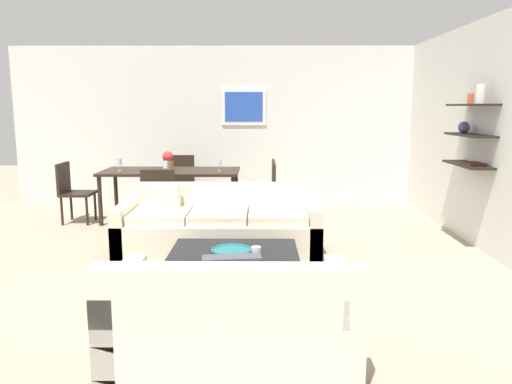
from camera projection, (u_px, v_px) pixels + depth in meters
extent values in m
plane|color=tan|center=(224.00, 263.00, 5.41)|extent=(18.00, 18.00, 0.00)
cube|color=silver|center=(255.00, 126.00, 8.66)|extent=(8.40, 0.06, 2.70)
cube|color=white|center=(244.00, 107.00, 8.56)|extent=(0.77, 0.02, 0.63)
cube|color=#264CB2|center=(244.00, 107.00, 8.55)|extent=(0.65, 0.01, 0.50)
cube|color=silver|center=(488.00, 135.00, 5.75)|extent=(0.06, 8.20, 2.70)
cube|color=black|center=(472.00, 105.00, 5.78)|extent=(0.28, 0.90, 0.02)
cube|color=black|center=(470.00, 135.00, 5.84)|extent=(0.28, 0.90, 0.02)
cube|color=black|center=(468.00, 165.00, 5.90)|extent=(0.28, 0.90, 0.02)
cylinder|color=silver|center=(480.00, 94.00, 5.56)|extent=(0.10, 0.10, 0.22)
sphere|color=#4C518C|center=(464.00, 127.00, 6.00)|extent=(0.14, 0.14, 0.14)
cylinder|color=#D85933|center=(471.00, 99.00, 5.82)|extent=(0.07, 0.07, 0.12)
cube|color=#4C1E19|center=(473.00, 164.00, 5.75)|extent=(0.20, 0.28, 0.03)
cube|color=beige|center=(219.00, 237.00, 5.67)|extent=(2.26, 0.90, 0.42)
cube|color=beige|center=(221.00, 198.00, 5.97)|extent=(2.26, 0.16, 0.36)
cube|color=beige|center=(127.00, 229.00, 5.67)|extent=(0.14, 0.90, 0.60)
cube|color=beige|center=(312.00, 229.00, 5.65)|extent=(0.14, 0.90, 0.60)
cube|color=beige|center=(160.00, 215.00, 5.59)|extent=(0.64, 0.70, 0.10)
cube|color=beige|center=(219.00, 216.00, 5.59)|extent=(0.64, 0.70, 0.10)
cube|color=beige|center=(277.00, 216.00, 5.58)|extent=(0.64, 0.70, 0.10)
cube|color=beige|center=(164.00, 200.00, 5.80)|extent=(0.37, 0.16, 0.36)
cube|color=silver|center=(232.00, 330.00, 3.31)|extent=(1.60, 0.90, 0.42)
cube|color=silver|center=(228.00, 295.00, 2.88)|extent=(1.60, 0.16, 0.36)
cube|color=silver|center=(342.00, 318.00, 3.29)|extent=(0.14, 0.90, 0.60)
cube|color=silver|center=(123.00, 317.00, 3.30)|extent=(0.14, 0.90, 0.60)
cube|color=silver|center=(282.00, 291.00, 3.30)|extent=(0.64, 0.70, 0.10)
cube|color=silver|center=(183.00, 291.00, 3.31)|extent=(0.64, 0.70, 0.10)
cube|color=#4C4C56|center=(232.00, 284.00, 3.06)|extent=(0.37, 0.17, 0.36)
cube|color=black|center=(234.00, 275.00, 4.45)|extent=(1.16, 1.09, 0.38)
cylinder|color=#19666B|center=(231.00, 253.00, 4.38)|extent=(0.36, 0.36, 0.06)
torus|color=#19666B|center=(231.00, 250.00, 4.38)|extent=(0.36, 0.36, 0.02)
cylinder|color=silver|center=(256.00, 252.00, 4.35)|extent=(0.08, 0.08, 0.09)
cube|color=black|center=(171.00, 171.00, 7.36)|extent=(2.02, 0.90, 0.04)
cylinder|color=black|center=(100.00, 201.00, 7.05)|extent=(0.06, 0.06, 0.71)
cylinder|color=black|center=(233.00, 201.00, 7.03)|extent=(0.06, 0.06, 0.71)
cylinder|color=black|center=(116.00, 192.00, 7.82)|extent=(0.06, 0.06, 0.71)
cylinder|color=black|center=(236.00, 192.00, 7.81)|extent=(0.06, 0.06, 0.71)
cube|color=black|center=(161.00, 201.00, 6.65)|extent=(0.44, 0.44, 0.04)
cube|color=black|center=(158.00, 186.00, 6.42)|extent=(0.44, 0.04, 0.43)
cylinder|color=black|center=(177.00, 215.00, 6.87)|extent=(0.04, 0.04, 0.41)
cylinder|color=black|center=(151.00, 215.00, 6.87)|extent=(0.04, 0.04, 0.41)
cylinder|color=black|center=(173.00, 220.00, 6.51)|extent=(0.04, 0.04, 0.41)
cylinder|color=black|center=(145.00, 220.00, 6.52)|extent=(0.04, 0.04, 0.41)
cube|color=black|center=(180.00, 183.00, 8.18)|extent=(0.44, 0.44, 0.04)
cube|color=black|center=(181.00, 168.00, 8.33)|extent=(0.44, 0.04, 0.43)
cylinder|color=black|center=(167.00, 199.00, 8.04)|extent=(0.04, 0.04, 0.41)
cylinder|color=black|center=(189.00, 199.00, 8.04)|extent=(0.04, 0.04, 0.41)
cylinder|color=black|center=(171.00, 195.00, 8.39)|extent=(0.04, 0.04, 0.41)
cylinder|color=black|center=(192.00, 195.00, 8.39)|extent=(0.04, 0.04, 0.41)
cube|color=black|center=(260.00, 189.00, 7.61)|extent=(0.44, 0.44, 0.04)
cube|color=black|center=(273.00, 174.00, 7.56)|extent=(0.04, 0.44, 0.43)
cylinder|color=black|center=(249.00, 201.00, 7.82)|extent=(0.04, 0.04, 0.41)
cylinder|color=black|center=(248.00, 206.00, 7.47)|extent=(0.04, 0.04, 0.41)
cylinder|color=black|center=(272.00, 201.00, 7.82)|extent=(0.04, 0.04, 0.41)
cylinder|color=black|center=(272.00, 206.00, 7.46)|extent=(0.04, 0.04, 0.41)
cube|color=black|center=(78.00, 194.00, 7.23)|extent=(0.44, 0.44, 0.04)
cube|color=black|center=(63.00, 178.00, 7.19)|extent=(0.04, 0.44, 0.43)
cylinder|color=black|center=(87.00, 211.00, 7.09)|extent=(0.04, 0.04, 0.41)
cylinder|color=black|center=(95.00, 206.00, 7.44)|extent=(0.04, 0.04, 0.41)
cylinder|color=black|center=(62.00, 211.00, 7.09)|extent=(0.04, 0.04, 0.41)
cylinder|color=black|center=(71.00, 206.00, 7.44)|extent=(0.04, 0.04, 0.41)
cube|color=black|center=(260.00, 194.00, 7.20)|extent=(0.44, 0.44, 0.04)
cube|color=black|center=(274.00, 178.00, 7.16)|extent=(0.04, 0.44, 0.43)
cylinder|color=black|center=(248.00, 207.00, 7.42)|extent=(0.04, 0.04, 0.41)
cylinder|color=black|center=(248.00, 212.00, 7.07)|extent=(0.04, 0.04, 0.41)
cylinder|color=black|center=(272.00, 207.00, 7.42)|extent=(0.04, 0.04, 0.41)
cylinder|color=black|center=(273.00, 212.00, 7.06)|extent=(0.04, 0.04, 0.41)
cylinder|color=silver|center=(219.00, 171.00, 7.24)|extent=(0.06, 0.06, 0.01)
cylinder|color=silver|center=(219.00, 168.00, 7.24)|extent=(0.01, 0.01, 0.09)
cylinder|color=silver|center=(219.00, 162.00, 7.22)|extent=(0.07, 0.07, 0.08)
cylinder|color=silver|center=(166.00, 173.00, 6.97)|extent=(0.06, 0.06, 0.01)
cylinder|color=silver|center=(166.00, 171.00, 6.97)|extent=(0.01, 0.01, 0.07)
cylinder|color=silver|center=(166.00, 164.00, 6.95)|extent=(0.07, 0.07, 0.10)
cylinder|color=silver|center=(120.00, 171.00, 7.26)|extent=(0.06, 0.06, 0.01)
cylinder|color=silver|center=(119.00, 168.00, 7.25)|extent=(0.01, 0.01, 0.08)
cylinder|color=silver|center=(119.00, 162.00, 7.23)|extent=(0.07, 0.07, 0.10)
cylinder|color=olive|center=(168.00, 166.00, 7.31)|extent=(0.15, 0.15, 0.15)
sphere|color=red|center=(168.00, 157.00, 7.28)|extent=(0.16, 0.16, 0.16)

